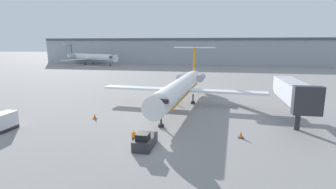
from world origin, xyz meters
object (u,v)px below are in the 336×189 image
object	(u,v)px
luggage_cart	(4,122)
pushback_tug	(145,141)
worker_near_tug	(134,137)
jet_bridge	(294,92)
airplane_parked_far_left	(91,57)
airplane_main	(182,86)
traffic_cone_left	(95,116)
traffic_cone_right	(241,135)

from	to	relation	value
luggage_cart	pushback_tug	bearing A→B (deg)	-5.68
worker_near_tug	jet_bridge	world-z (taller)	jet_bridge
airplane_parked_far_left	airplane_main	bearing A→B (deg)	-54.11
pushback_tug	jet_bridge	xyz separation A→B (m)	(17.72, 11.99, 3.78)
airplane_parked_far_left	worker_near_tug	bearing A→B (deg)	-60.84
airplane_parked_far_left	jet_bridge	xyz separation A→B (m)	(77.18, -92.49, 0.59)
airplane_parked_far_left	jet_bridge	size ratio (longest dim) A/B	2.74
worker_near_tug	airplane_parked_far_left	size ratio (longest dim) A/B	0.04
traffic_cone_left	airplane_parked_far_left	bearing A→B (deg)	117.26
traffic_cone_left	airplane_main	bearing A→B (deg)	46.16
traffic_cone_left	worker_near_tug	bearing A→B (deg)	-43.96
pushback_tug	luggage_cart	bearing A→B (deg)	174.32
airplane_main	worker_near_tug	world-z (taller)	airplane_main
jet_bridge	luggage_cart	bearing A→B (deg)	-164.70
airplane_main	luggage_cart	distance (m)	27.80
airplane_main	pushback_tug	distance (m)	21.06
luggage_cart	jet_bridge	world-z (taller)	jet_bridge
pushback_tug	traffic_cone_left	xyz separation A→B (m)	(-10.29, 9.05, -0.31)
worker_near_tug	traffic_cone_right	xyz separation A→B (m)	(11.82, 4.29, -0.48)
luggage_cart	jet_bridge	distance (m)	38.37
traffic_cone_right	airplane_main	bearing A→B (deg)	120.14
pushback_tug	traffic_cone_right	xyz separation A→B (m)	(10.39, 4.79, -0.29)
airplane_main	traffic_cone_right	bearing A→B (deg)	-59.86
luggage_cart	airplane_main	bearing A→B (deg)	43.18
luggage_cart	worker_near_tug	size ratio (longest dim) A/B	1.86
airplane_main	pushback_tug	size ratio (longest dim) A/B	8.51
airplane_main	traffic_cone_left	size ratio (longest dim) A/B	44.93
pushback_tug	worker_near_tug	world-z (taller)	pushback_tug
pushback_tug	jet_bridge	size ratio (longest dim) A/B	0.29
pushback_tug	traffic_cone_left	world-z (taller)	pushback_tug
airplane_main	airplane_parked_far_left	world-z (taller)	airplane_parked_far_left
traffic_cone_left	traffic_cone_right	world-z (taller)	traffic_cone_right
airplane_parked_far_left	traffic_cone_left	bearing A→B (deg)	-62.74
airplane_parked_far_left	luggage_cart	bearing A→B (deg)	-68.55
worker_near_tug	jet_bridge	distance (m)	22.62
traffic_cone_left	jet_bridge	bearing A→B (deg)	6.00
jet_bridge	pushback_tug	bearing A→B (deg)	-145.91
luggage_cart	airplane_parked_far_left	xyz separation A→B (m)	(-40.30, 102.58, 2.70)
traffic_cone_right	traffic_cone_left	bearing A→B (deg)	168.37
traffic_cone_left	airplane_parked_far_left	world-z (taller)	airplane_parked_far_left
pushback_tug	traffic_cone_left	size ratio (longest dim) A/B	5.28
luggage_cart	traffic_cone_left	xyz separation A→B (m)	(8.86, 7.15, -0.80)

